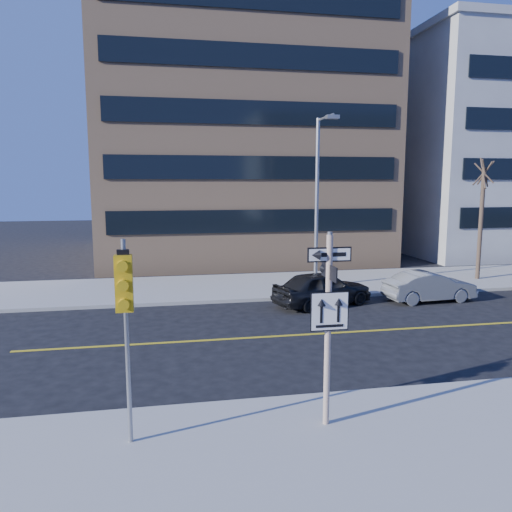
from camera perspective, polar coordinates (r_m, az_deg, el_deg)
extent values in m
plane|color=black|center=(13.42, 4.46, -14.32)|extent=(120.00, 120.00, 0.00)
cylinder|color=white|center=(10.44, 8.21, -8.55)|extent=(0.13, 0.13, 4.00)
cylinder|color=gray|center=(10.04, 8.45, 2.60)|extent=(0.10, 0.10, 0.06)
cube|color=black|center=(10.10, 8.40, 0.17)|extent=(0.92, 0.03, 0.30)
cube|color=black|center=(10.15, 8.36, -1.79)|extent=(0.03, 0.92, 0.30)
cube|color=white|center=(10.24, 8.42, -6.28)|extent=(0.80, 0.03, 0.80)
cylinder|color=gray|center=(9.94, -14.51, -9.62)|extent=(0.09, 0.09, 4.00)
cube|color=gold|center=(9.45, -14.86, -3.06)|extent=(0.32, 0.22, 1.05)
sphere|color=#8C0705|center=(9.27, -14.99, -1.08)|extent=(0.17, 0.17, 0.17)
sphere|color=black|center=(9.33, -14.91, -3.20)|extent=(0.17, 0.17, 0.17)
sphere|color=black|center=(9.40, -14.83, -5.29)|extent=(0.17, 0.17, 0.17)
imported|color=black|center=(21.30, 7.57, -3.69)|extent=(3.01, 4.68, 1.48)
imported|color=slate|center=(23.20, 19.22, -3.30)|extent=(1.63, 4.07, 1.32)
cylinder|color=gray|center=(24.09, 6.96, 5.90)|extent=(0.18, 0.18, 8.00)
cylinder|color=gray|center=(23.29, 7.90, 15.41)|extent=(0.10, 2.20, 0.10)
cube|color=gray|center=(22.34, 8.74, 15.44)|extent=(0.55, 0.30, 0.16)
cylinder|color=#362920|center=(28.46, 24.30, 3.38)|extent=(0.22, 0.22, 5.80)
cube|color=tan|center=(37.51, -2.62, 14.25)|extent=(18.00, 18.00, 18.00)
cube|color=#949699|center=(45.18, 26.96, 10.46)|extent=(20.00, 16.00, 15.00)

